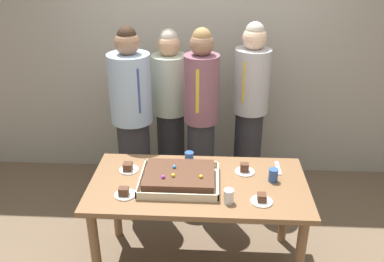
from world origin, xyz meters
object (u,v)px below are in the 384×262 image
object	(u,v)px
person_serving_front	(170,111)
person_striped_tie_right	(250,110)
drink_cup_far_end	(229,196)
person_green_shirt_behind	(132,121)
drink_cup_middle	(189,158)
party_table	(198,195)
drink_cup_nearest	(273,175)
plated_slice_far_right	(128,168)
person_far_right_suit	(201,120)
plated_slice_near_right	(262,200)
cake_server_utensil	(278,168)
sheet_cake	(179,178)
plated_slice_near_left	(124,193)
plated_slice_far_left	(245,170)

from	to	relation	value
person_serving_front	person_striped_tie_right	world-z (taller)	person_striped_tie_right
drink_cup_far_end	person_green_shirt_behind	size ratio (longest dim) A/B	0.06
drink_cup_middle	person_striped_tie_right	xyz separation A→B (m)	(0.53, 0.80, 0.09)
party_table	drink_cup_nearest	distance (m)	0.57
plated_slice_far_right	person_green_shirt_behind	distance (m)	0.65
person_far_right_suit	plated_slice_far_right	bearing A→B (deg)	-29.89
plated_slice_near_right	person_green_shirt_behind	world-z (taller)	person_green_shirt_behind
plated_slice_near_right	person_serving_front	size ratio (longest dim) A/B	0.09
drink_cup_far_end	person_far_right_suit	size ratio (longest dim) A/B	0.06
drink_cup_nearest	cake_server_utensil	bearing A→B (deg)	70.79
sheet_cake	plated_slice_far_right	world-z (taller)	sheet_cake
sheet_cake	person_serving_front	bearing A→B (deg)	99.07
plated_slice_near_left	drink_cup_middle	bearing A→B (deg)	48.04
plated_slice_near_right	drink_cup_far_end	bearing A→B (deg)	-175.56
drink_cup_nearest	person_far_right_suit	size ratio (longest dim) A/B	0.06
drink_cup_nearest	drink_cup_far_end	world-z (taller)	same
plated_slice_near_right	person_far_right_suit	size ratio (longest dim) A/B	0.09
plated_slice_far_right	drink_cup_middle	world-z (taller)	drink_cup_middle
plated_slice_near_left	plated_slice_far_left	bearing A→B (deg)	22.84
person_green_shirt_behind	plated_slice_near_right	bearing A→B (deg)	15.43
drink_cup_nearest	cake_server_utensil	size ratio (longest dim) A/B	0.50
party_table	person_far_right_suit	world-z (taller)	person_far_right_suit
plated_slice_near_left	person_serving_front	xyz separation A→B (m)	(0.19, 1.32, 0.07)
drink_cup_middle	person_serving_front	xyz separation A→B (m)	(-0.24, 0.85, 0.04)
plated_slice_far_left	cake_server_utensil	size ratio (longest dim) A/B	0.75
person_striped_tie_right	person_green_shirt_behind	bearing A→B (deg)	-46.04
plated_slice_far_right	person_green_shirt_behind	world-z (taller)	person_green_shirt_behind
drink_cup_nearest	person_far_right_suit	distance (m)	0.95
plated_slice_near_right	cake_server_utensil	world-z (taller)	plated_slice_near_right
drink_cup_nearest	cake_server_utensil	world-z (taller)	drink_cup_nearest
plated_slice_near_right	drink_cup_far_end	world-z (taller)	drink_cup_far_end
drink_cup_far_end	person_green_shirt_behind	world-z (taller)	person_green_shirt_behind
plated_slice_near_left	plated_slice_far_left	size ratio (longest dim) A/B	1.00
sheet_cake	plated_slice_far_left	world-z (taller)	sheet_cake
party_table	plated_slice_near_right	size ratio (longest dim) A/B	10.69
plated_slice_near_right	drink_cup_nearest	bearing A→B (deg)	68.02
plated_slice_near_right	person_far_right_suit	xyz separation A→B (m)	(-0.45, 1.03, 0.13)
plated_slice_far_right	drink_cup_far_end	distance (m)	0.85
drink_cup_far_end	plated_slice_near_right	bearing A→B (deg)	4.44
plated_slice_far_left	person_far_right_suit	distance (m)	0.75
person_green_shirt_behind	drink_cup_middle	bearing A→B (deg)	15.88
plated_slice_far_left	plated_slice_far_right	bearing A→B (deg)	-178.33
drink_cup_middle	plated_slice_near_right	bearing A→B (deg)	-43.36
party_table	drink_cup_nearest	bearing A→B (deg)	5.79
sheet_cake	drink_cup_far_end	size ratio (longest dim) A/B	5.75
person_far_right_suit	cake_server_utensil	bearing A→B (deg)	56.09
person_far_right_suit	plated_slice_near_left	bearing A→B (deg)	-17.59
drink_cup_far_end	plated_slice_far_right	bearing A→B (deg)	153.70
plated_slice_far_left	plated_slice_far_right	world-z (taller)	plated_slice_far_left
drink_cup_middle	cake_server_utensil	world-z (taller)	drink_cup_middle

